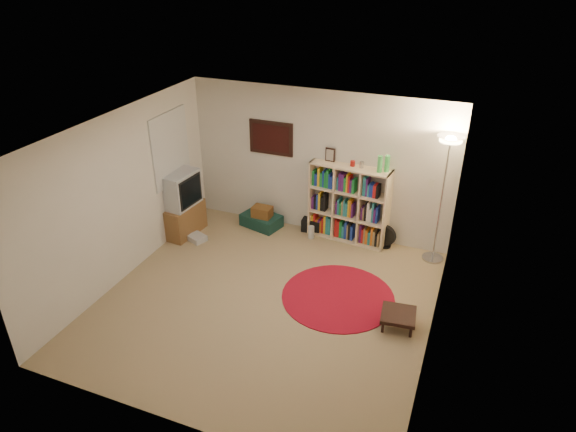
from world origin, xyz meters
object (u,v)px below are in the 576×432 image
object	(u,v)px
side_table	(398,315)
suitcase	(261,220)
floor_lamp	(448,159)
bookshelf	(348,204)
tv_stand	(179,204)
floor_fan	(386,236)

from	to	relation	value
side_table	suitcase	bearing A→B (deg)	146.78
floor_lamp	suitcase	world-z (taller)	floor_lamp
bookshelf	floor_lamp	world-z (taller)	floor_lamp
side_table	bookshelf	bearing A→B (deg)	122.50
tv_stand	suitcase	distance (m)	1.47
side_table	tv_stand	bearing A→B (deg)	164.46
tv_stand	side_table	world-z (taller)	tv_stand
floor_lamp	bookshelf	bearing A→B (deg)	174.24
suitcase	floor_fan	bearing A→B (deg)	17.30
bookshelf	floor_lamp	bearing A→B (deg)	0.24
floor_fan	tv_stand	xyz separation A→B (m)	(-3.43, -0.81, 0.35)
floor_lamp	side_table	size ratio (longest dim) A/B	4.20
bookshelf	suitcase	xyz separation A→B (m)	(-1.53, -0.16, -0.54)
suitcase	bookshelf	bearing A→B (deg)	20.86
bookshelf	floor_lamp	xyz separation A→B (m)	(1.48, -0.15, 1.07)
floor_fan	suitcase	size ratio (longest dim) A/B	0.52
floor_fan	side_table	bearing A→B (deg)	-56.78
bookshelf	side_table	world-z (taller)	bookshelf
suitcase	floor_lamp	bearing A→B (deg)	15.04
floor_fan	tv_stand	size ratio (longest dim) A/B	0.35
tv_stand	suitcase	xyz separation A→B (m)	(1.21, 0.72, -0.44)
floor_lamp	side_table	xyz separation A→B (m)	(-0.21, -1.84, -1.55)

